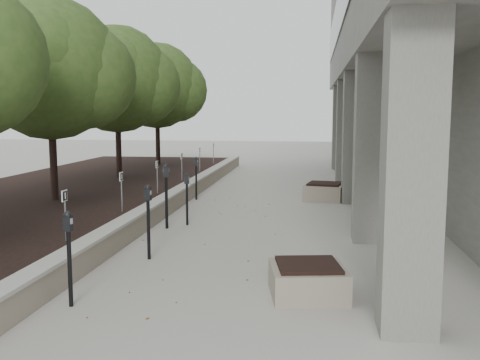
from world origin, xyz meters
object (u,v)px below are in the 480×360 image
Objects in this scene: parking_meter_1 at (69,259)px; parking_meter_4 at (187,199)px; planter_back at (324,191)px; parking_meter_5 at (196,178)px; parking_meter_3 at (166,196)px; planter_front at (308,280)px; parking_meter_2 at (148,222)px; crabapple_tree_3 at (51,99)px; crabapple_tree_5 at (157,104)px; crabapple_tree_4 at (117,102)px.

parking_meter_1 reaches higher than parking_meter_4.
parking_meter_5 is at bearing -172.72° from planter_back.
planter_front is at bearing -72.38° from parking_meter_3.
parking_meter_3 is (-0.40, 2.71, 0.07)m from parking_meter_2.
crabapple_tree_3 is 8.58m from planter_back.
crabapple_tree_3 is 4.93× the size of planter_front.
crabapple_tree_5 reaches higher than parking_meter_3.
parking_meter_1 is at bearing -94.50° from parking_meter_4.
crabapple_tree_3 reaches higher than parking_meter_2.
parking_meter_2 is 8.28m from planter_back.
crabapple_tree_3 reaches higher than planter_back.
crabapple_tree_4 is at bearing 124.79° from parking_meter_2.
crabapple_tree_5 is at bearing 87.05° from parking_meter_3.
crabapple_tree_5 is 3.89× the size of parking_meter_1.
parking_meter_2 is at bearing -46.40° from crabapple_tree_3.
parking_meter_3 is 1.33× the size of planter_back.
parking_meter_1 is 5.32m from parking_meter_3.
parking_meter_1 is 0.98× the size of parking_meter_2.
parking_meter_2 is 3.50m from planter_front.
parking_meter_1 reaches higher than parking_meter_5.
parking_meter_4 is at bearing 121.86° from planter_front.
crabapple_tree_5 is at bearing 90.00° from crabapple_tree_3.
planter_front is at bearing -57.31° from crabapple_tree_4.
parking_meter_3 reaches higher than parking_meter_5.
parking_meter_1 is 5.78m from parking_meter_4.
crabapple_tree_5 is at bearing 90.00° from crabapple_tree_4.
crabapple_tree_5 reaches higher than parking_meter_5.
crabapple_tree_3 is at bearing 145.13° from parking_meter_2.
planter_back is at bearing 77.10° from parking_meter_2.
parking_meter_1 is at bearing -91.94° from parking_meter_5.
crabapple_tree_5 is 8.21m from parking_meter_5.
parking_meter_3 is at bearing -128.41° from planter_back.
crabapple_tree_3 reaches higher than planter_front.
planter_front is 9.24m from planter_back.
crabapple_tree_4 is at bearing 119.89° from parking_meter_1.
crabapple_tree_3 is 7.98m from parking_meter_1.
crabapple_tree_3 reaches higher than parking_meter_5.
planter_front is (3.42, -4.41, -0.53)m from parking_meter_3.
crabapple_tree_4 is at bearing -90.00° from crabapple_tree_5.
crabapple_tree_5 reaches higher than parking_meter_2.
parking_meter_5 is at bearing 41.21° from crabapple_tree_3.
parking_meter_3 is at bearing -90.58° from parking_meter_5.
planter_front is at bearing -39.96° from crabapple_tree_3.
crabapple_tree_3 is 1.00× the size of crabapple_tree_4.
parking_meter_4 is 5.74m from planter_front.
crabapple_tree_5 is 17.51m from planter_front.
crabapple_tree_5 is 3.80× the size of parking_meter_2.
parking_meter_4 is at bearing -56.65° from crabapple_tree_4.
crabapple_tree_3 is at bearing -155.06° from planter_back.
parking_meter_3 is (-0.04, 5.32, 0.08)m from parking_meter_1.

